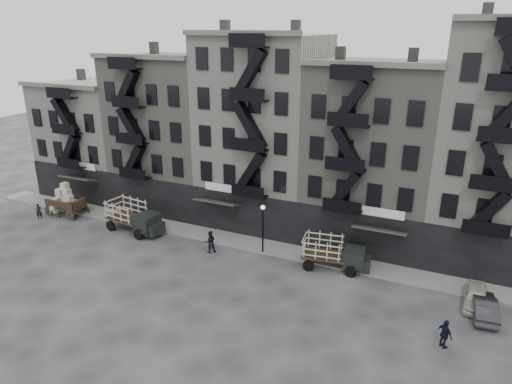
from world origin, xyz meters
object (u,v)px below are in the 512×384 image
at_px(horse, 52,211).
at_px(pedestrian_west, 39,212).
at_px(stake_truck_east, 334,251).
at_px(stake_truck_west, 134,215).
at_px(pedestrian_mid, 210,242).
at_px(wagon, 64,197).
at_px(policeman, 445,334).
at_px(car_far, 484,307).
at_px(car_east, 476,297).

xyz_separation_m(horse, pedestrian_west, (-1.10, -0.56, 0.01)).
height_order(stake_truck_east, pedestrian_west, stake_truck_east).
xyz_separation_m(stake_truck_west, pedestrian_west, (-10.24, -1.55, -0.84)).
bearing_deg(pedestrian_mid, horse, -35.17).
distance_m(horse, wagon, 1.78).
bearing_deg(pedestrian_west, stake_truck_west, -40.56).
xyz_separation_m(stake_truck_west, pedestrian_mid, (8.33, -0.71, -0.66)).
relative_size(horse, stake_truck_east, 0.34).
height_order(stake_truck_west, pedestrian_mid, stake_truck_west).
bearing_deg(policeman, pedestrian_west, 36.86).
height_order(pedestrian_west, pedestrian_mid, pedestrian_mid).
bearing_deg(horse, stake_truck_east, -70.04).
bearing_deg(car_far, policeman, 58.66).
distance_m(stake_truck_west, pedestrian_west, 10.39).
bearing_deg(wagon, stake_truck_east, 1.02).
height_order(horse, car_east, horse).
relative_size(stake_truck_west, car_east, 1.53).
xyz_separation_m(horse, car_far, (38.00, -0.08, -0.11)).
distance_m(car_east, pedestrian_mid, 20.04).
bearing_deg(horse, pedestrian_west, 132.84).
bearing_deg(policeman, stake_truck_west, 31.33).
distance_m(wagon, stake_truck_west, 8.76).
height_order(wagon, car_east, wagon).
relative_size(stake_truck_west, pedestrian_mid, 3.08).
xyz_separation_m(stake_truck_east, car_east, (10.01, -0.98, -0.81)).
xyz_separation_m(car_east, car_far, (0.50, -1.01, 0.01)).
bearing_deg(car_far, stake_truck_west, -7.28).
height_order(wagon, pedestrian_west, wagon).
height_order(car_far, policeman, policeman).
bearing_deg(car_east, car_far, -62.66).
bearing_deg(stake_truck_west, car_far, 5.73).
bearing_deg(policeman, horse, 35.80).
xyz_separation_m(wagon, pedestrian_west, (-1.49, -1.93, -1.05)).
bearing_deg(pedestrian_mid, pedestrian_west, -33.51).
xyz_separation_m(stake_truck_west, car_east, (28.36, -0.06, -0.97)).
bearing_deg(car_east, stake_truck_west, -179.10).
xyz_separation_m(wagon, policeman, (35.44, -5.87, -0.91)).
xyz_separation_m(wagon, car_far, (37.61, -1.45, -1.17)).
bearing_deg(car_east, horse, -177.55).
bearing_deg(pedestrian_mid, stake_truck_west, -40.97).
bearing_deg(policeman, stake_truck_east, 5.41).
height_order(stake_truck_east, car_east, stake_truck_east).
xyz_separation_m(pedestrian_mid, policeman, (18.36, -4.77, -0.04)).
distance_m(car_east, car_far, 1.13).
height_order(stake_truck_west, stake_truck_east, stake_truck_west).
xyz_separation_m(wagon, stake_truck_west, (8.75, -0.39, -0.21)).
distance_m(car_east, pedestrian_west, 38.63).
height_order(stake_truck_east, pedestrian_mid, stake_truck_east).
xyz_separation_m(pedestrian_west, policeman, (36.93, -3.93, 0.14)).
bearing_deg(car_far, car_east, -68.83).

